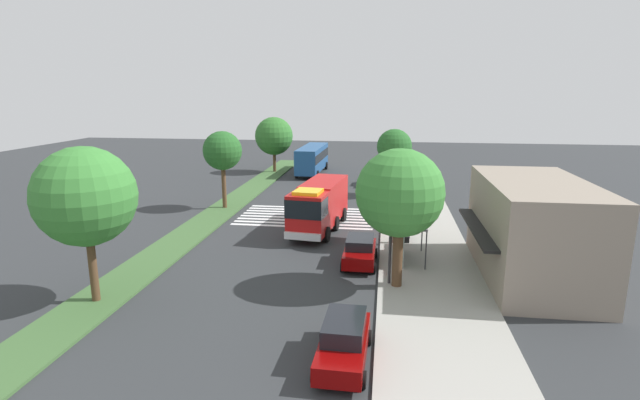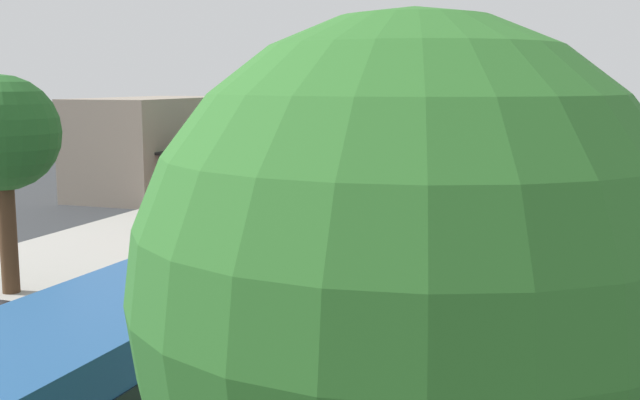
{
  "view_description": "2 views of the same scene",
  "coord_description": "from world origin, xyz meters",
  "views": [
    {
      "loc": [
        41.23,
        6.56,
        10.57
      ],
      "look_at": [
        1.99,
        1.14,
        1.5
      ],
      "focal_mm": 27.15,
      "sensor_mm": 36.0,
      "label": 1
    },
    {
      "loc": [
        -26.07,
        -9.24,
        6.55
      ],
      "look_at": [
        3.49,
        1.07,
        1.75
      ],
      "focal_mm": 43.5,
      "sensor_mm": 36.0,
      "label": 2
    }
  ],
  "objects": [
    {
      "name": "transit_bus",
      "position": [
        -19.53,
        -2.84,
        2.07
      ],
      "size": [
        10.27,
        3.07,
        3.48
      ],
      "rotation": [
        0.0,
        0.0,
        3.11
      ],
      "color": "navy",
      "rests_on": "ground_plane"
    },
    {
      "name": "parked_car_east",
      "position": [
        23.92,
        5.12,
        0.9
      ],
      "size": [
        4.73,
        2.11,
        1.77
      ],
      "rotation": [
        0.0,
        0.0,
        -0.03
      ],
      "color": "#720505",
      "rests_on": "ground_plane"
    },
    {
      "name": "parked_car_mid",
      "position": [
        12.83,
        5.12,
        0.87
      ],
      "size": [
        4.24,
        2.11,
        1.68
      ],
      "rotation": [
        0.0,
        0.0,
        -0.01
      ],
      "color": "#720505",
      "rests_on": "ground_plane"
    },
    {
      "name": "sidewalk_tree_far_west",
      "position": [
        -7.4,
        7.32,
        4.97
      ],
      "size": [
        3.47,
        3.47,
        6.63
      ],
      "color": "#47301E",
      "rests_on": "sidewalk"
    },
    {
      "name": "sidewalk_tree_west",
      "position": [
        8.61,
        7.32,
        4.62
      ],
      "size": [
        3.74,
        3.74,
        6.37
      ],
      "color": "#47301E",
      "rests_on": "sidewalk"
    },
    {
      "name": "crosswalk",
      "position": [
        1.94,
        0.0,
        0.01
      ],
      "size": [
        6.75,
        11.37,
        0.01
      ],
      "color": "silver",
      "rests_on": "ground_plane"
    },
    {
      "name": "median_tree_center",
      "position": [
        20.21,
        -7.82,
        5.51
      ],
      "size": [
        4.88,
        4.88,
        7.83
      ],
      "color": "#513823",
      "rests_on": "median_strip"
    },
    {
      "name": "sidewalk_tree_center",
      "position": [
        16.22,
        7.32,
        5.27
      ],
      "size": [
        4.67,
        4.67,
        7.5
      ],
      "color": "#513823",
      "rests_on": "sidewalk"
    },
    {
      "name": "storefront_building",
      "position": [
        13.55,
        14.93,
        2.81
      ],
      "size": [
        10.82,
        6.21,
        5.62
      ],
      "color": "gray",
      "rests_on": "ground_plane"
    },
    {
      "name": "sidewalk",
      "position": [
        0.0,
        9.28,
        0.07
      ],
      "size": [
        60.0,
        5.92,
        0.14
      ],
      "primitive_type": "cube",
      "color": "#9E9B93",
      "rests_on": "ground_plane"
    },
    {
      "name": "bus_stop_shelter",
      "position": [
        11.87,
        8.06,
        1.89
      ],
      "size": [
        3.5,
        1.4,
        2.46
      ],
      "color": "#4C4C51",
      "rests_on": "sidewalk"
    },
    {
      "name": "bench_west_of_shelter",
      "position": [
        3.5,
        8.02,
        0.59
      ],
      "size": [
        1.6,
        0.5,
        0.9
      ],
      "color": "#2D472D",
      "rests_on": "sidewalk"
    },
    {
      "name": "median_tree_west",
      "position": [
        0.24,
        -7.82,
        5.25
      ],
      "size": [
        3.45,
        3.45,
        6.88
      ],
      "color": "#513823",
      "rests_on": "median_strip"
    },
    {
      "name": "street_lamp",
      "position": [
        15.94,
        6.92,
        4.04
      ],
      "size": [
        0.36,
        0.36,
        6.66
      ],
      "color": "#2D2D30",
      "rests_on": "sidewalk"
    },
    {
      "name": "fire_truck",
      "position": [
        5.94,
        1.57,
        2.07
      ],
      "size": [
        9.41,
        3.68,
        3.74
      ],
      "rotation": [
        0.0,
        0.0,
        -0.12
      ],
      "color": "#B71414",
      "rests_on": "ground_plane"
    },
    {
      "name": "parked_car_west",
      "position": [
        -13.01,
        5.12,
        0.87
      ],
      "size": [
        4.51,
        2.18,
        1.68
      ],
      "rotation": [
        0.0,
        0.0,
        -0.06
      ],
      "color": "black",
      "rests_on": "ground_plane"
    },
    {
      "name": "median_strip",
      "position": [
        0.0,
        -7.82,
        0.07
      ],
      "size": [
        60.0,
        3.0,
        0.14
      ],
      "primitive_type": "cube",
      "color": "#3D6033",
      "rests_on": "ground_plane"
    },
    {
      "name": "median_tree_far_west",
      "position": [
        -19.64,
        -7.82,
        4.73
      ],
      "size": [
        4.85,
        4.85,
        7.02
      ],
      "color": "#513823",
      "rests_on": "median_strip"
    },
    {
      "name": "ground_plane",
      "position": [
        0.0,
        0.0,
        0.0
      ],
      "size": [
        120.0,
        120.0,
        0.0
      ],
      "primitive_type": "plane",
      "color": "#2D3033"
    },
    {
      "name": "bench_near_shelter",
      "position": [
        7.87,
        8.02,
        0.59
      ],
      "size": [
        1.6,
        0.5,
        0.9
      ],
      "color": "black",
      "rests_on": "sidewalk"
    }
  ]
}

